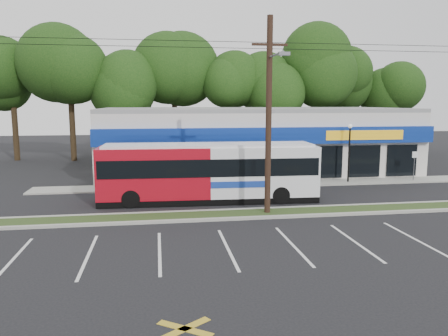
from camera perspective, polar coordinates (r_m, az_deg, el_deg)
name	(u,v)px	position (r m, az deg, el deg)	size (l,w,h in m)	color
ground	(213,222)	(21.50, -1.50, -7.03)	(120.00, 120.00, 0.00)	black
grass_strip	(210,215)	(22.44, -1.82, -6.20)	(40.00, 1.60, 0.12)	#2B3A18
curb_south	(212,220)	(21.63, -1.55, -6.75)	(40.00, 0.25, 0.14)	#9E9E93
curb_north	(208,211)	(23.26, -2.08, -5.65)	(40.00, 0.25, 0.14)	#9E9E93
sidewalk	(267,184)	(31.04, 5.58, -2.10)	(32.00, 2.20, 0.10)	#9E9E93
strip_mall	(253,139)	(37.48, 3.77, 3.78)	(25.00, 12.55, 5.30)	silver
utility_pole	(266,110)	(22.15, 5.49, 7.58)	(50.00, 2.77, 10.00)	black
lamp_post	(349,146)	(32.49, 16.05, 2.75)	(0.30, 0.30, 4.25)	black
sign_post	(415,161)	(34.81, 23.63, 0.89)	(0.45, 0.10, 2.23)	#59595E
tree_line	(219,77)	(47.08, -0.70, 11.81)	(46.76, 6.76, 11.83)	black
metrobus	(209,171)	(25.53, -1.97, -0.39)	(12.76, 3.17, 3.40)	#A70C1B
car_dark	(265,175)	(30.36, 5.33, -0.88)	(1.91, 4.75, 1.62)	black
pedestrian_a	(250,180)	(27.59, 3.45, -1.51)	(0.70, 0.46, 1.91)	silver
pedestrian_b	(291,181)	(28.30, 8.73, -1.69)	(0.76, 0.59, 1.57)	beige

